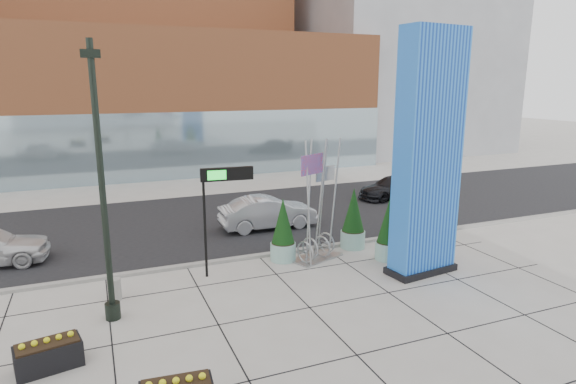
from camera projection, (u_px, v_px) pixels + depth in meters
name	position (u px, v px, depth m)	size (l,w,h in m)	color
ground	(270.00, 300.00, 16.00)	(160.00, 160.00, 0.00)	#9E9991
street_asphalt	(204.00, 222.00, 25.03)	(80.00, 12.00, 0.02)	black
curb_edge	(236.00, 259.00, 19.60)	(80.00, 0.30, 0.12)	gray
tower_podium	(168.00, 103.00, 39.53)	(34.00, 10.00, 11.00)	#A1562E
tower_glass_front	(180.00, 146.00, 35.86)	(34.00, 0.60, 5.00)	#8CA5B2
building_grey_parking	(392.00, 65.00, 52.51)	(20.00, 18.00, 18.00)	slate
blue_pylon	(428.00, 160.00, 17.46)	(2.83, 1.54, 8.99)	#0C34B4
lamp_post	(104.00, 212.00, 14.01)	(0.53, 0.45, 8.25)	black
public_art_sculpture	(317.00, 228.00, 19.58)	(2.42, 1.81, 4.95)	#A6A8AA
concrete_bollard	(116.00, 289.00, 15.98)	(0.38, 0.38, 0.73)	gray
overhead_street_sign	(222.00, 183.00, 17.47)	(1.93, 0.33, 4.09)	black
round_planter_east	(389.00, 231.00, 19.51)	(1.03, 1.03, 2.57)	#8EBFB4
round_planter_mid	(353.00, 220.00, 20.90)	(1.07, 1.07, 2.67)	#8EBFB4
round_planter_west	(283.00, 231.00, 19.40)	(1.04, 1.04, 2.60)	#8EBFB4
box_planter_north	(48.00, 354.00, 12.10)	(1.68, 1.07, 0.85)	black
car_silver_mid	(268.00, 213.00, 23.81)	(1.68, 4.80, 1.58)	#ADAEB5
car_dark_east	(392.00, 188.00, 30.15)	(1.87, 4.61, 1.34)	black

